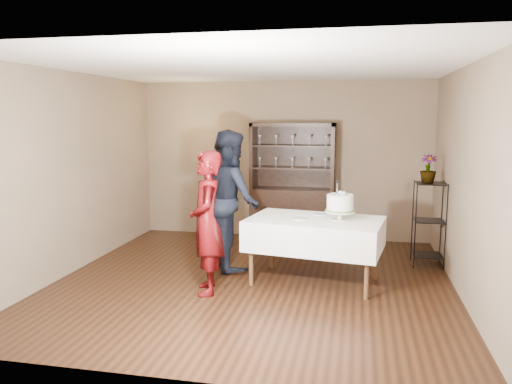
% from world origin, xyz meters
% --- Properties ---
extents(floor, '(5.00, 5.00, 0.00)m').
position_xyz_m(floor, '(0.00, 0.00, 0.00)').
color(floor, black).
rests_on(floor, ground).
extents(ceiling, '(5.00, 5.00, 0.00)m').
position_xyz_m(ceiling, '(0.00, 0.00, 2.70)').
color(ceiling, white).
rests_on(ceiling, back_wall).
extents(back_wall, '(5.00, 0.02, 2.70)m').
position_xyz_m(back_wall, '(0.00, 2.50, 1.35)').
color(back_wall, brown).
rests_on(back_wall, floor).
extents(wall_left, '(0.02, 5.00, 2.70)m').
position_xyz_m(wall_left, '(-2.50, 0.00, 1.35)').
color(wall_left, brown).
rests_on(wall_left, floor).
extents(wall_right, '(0.02, 5.00, 2.70)m').
position_xyz_m(wall_right, '(2.50, 0.00, 1.35)').
color(wall_right, brown).
rests_on(wall_right, floor).
extents(china_hutch, '(1.40, 0.48, 2.00)m').
position_xyz_m(china_hutch, '(0.20, 2.25, 0.66)').
color(china_hutch, black).
rests_on(china_hutch, floor).
extents(plant_etagere, '(0.42, 0.42, 1.20)m').
position_xyz_m(plant_etagere, '(2.28, 1.20, 0.65)').
color(plant_etagere, black).
rests_on(plant_etagere, floor).
extents(cake_table, '(1.79, 1.26, 0.83)m').
position_xyz_m(cake_table, '(0.77, 0.14, 0.63)').
color(cake_table, white).
rests_on(cake_table, floor).
extents(woman, '(0.59, 0.72, 1.71)m').
position_xyz_m(woman, '(-0.46, -0.49, 0.86)').
color(woman, '#3D050A').
rests_on(woman, floor).
extents(man, '(1.12, 1.18, 1.93)m').
position_xyz_m(man, '(-0.45, 0.57, 0.97)').
color(man, black).
rests_on(man, floor).
extents(cake, '(0.40, 0.40, 0.51)m').
position_xyz_m(cake, '(1.07, 0.12, 1.03)').
color(cake, silver).
rests_on(cake, cake_table).
extents(plate_near, '(0.20, 0.20, 0.01)m').
position_xyz_m(plate_near, '(0.58, 0.08, 0.83)').
color(plate_near, silver).
rests_on(plate_near, cake_table).
extents(plate_far, '(0.23, 0.23, 0.01)m').
position_xyz_m(plate_far, '(0.80, 0.40, 0.83)').
color(plate_far, silver).
rests_on(plate_far, cake_table).
extents(potted_plant, '(0.22, 0.22, 0.39)m').
position_xyz_m(potted_plant, '(2.24, 1.25, 1.38)').
color(potted_plant, '#4F7236').
rests_on(potted_plant, plant_etagere).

